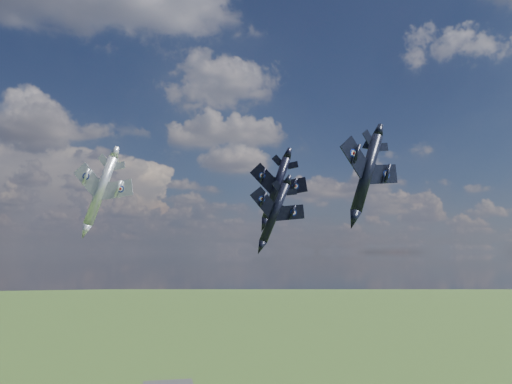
{
  "coord_description": "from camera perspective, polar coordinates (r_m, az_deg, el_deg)",
  "views": [
    {
      "loc": [
        -12.43,
        -55.47,
        73.87
      ],
      "look_at": [
        2.53,
        14.66,
        82.56
      ],
      "focal_mm": 35.0,
      "sensor_mm": 36.0,
      "label": 1
    }
  ],
  "objects": [
    {
      "name": "jet_lead_navy",
      "position": [
        76.99,
        2.16,
        -2.37
      ],
      "size": [
        11.01,
        14.12,
        6.19
      ],
      "primitive_type": null,
      "rotation": [
        0.0,
        0.39,
        -0.09
      ],
      "color": "black"
    },
    {
      "name": "jet_right_navy",
      "position": [
        62.74,
        12.56,
        2.14
      ],
      "size": [
        14.67,
        17.02,
        6.6
      ],
      "primitive_type": null,
      "rotation": [
        0.0,
        0.38,
        0.32
      ],
      "color": "black"
    },
    {
      "name": "jet_high_navy",
      "position": [
        86.64,
        2.34,
        0.45
      ],
      "size": [
        16.47,
        18.63,
        6.67
      ],
      "primitive_type": null,
      "rotation": [
        0.0,
        0.34,
        -0.39
      ],
      "color": "black"
    },
    {
      "name": "jet_left_silver",
      "position": [
        67.35,
        -17.34,
        0.15
      ],
      "size": [
        13.33,
        15.22,
        5.6
      ],
      "primitive_type": null,
      "rotation": [
        0.0,
        0.35,
        -0.36
      ],
      "color": "#A8ABB3"
    }
  ]
}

